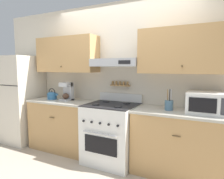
{
  "coord_description": "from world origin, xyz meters",
  "views": [
    {
      "loc": [
        1.38,
        -2.44,
        1.48
      ],
      "look_at": [
        0.01,
        0.26,
        1.14
      ],
      "focal_mm": 32.0,
      "sensor_mm": 36.0,
      "label": 1
    }
  ],
  "objects_px": {
    "stove_range": "(112,133)",
    "tea_kettle": "(52,95)",
    "microwave": "(208,103)",
    "utensil_crock": "(169,105)",
    "coffee_maker": "(67,91)",
    "refrigerator": "(21,99)"
  },
  "relations": [
    {
      "from": "tea_kettle",
      "to": "microwave",
      "type": "relative_size",
      "value": 0.45
    },
    {
      "from": "stove_range",
      "to": "microwave",
      "type": "height_order",
      "value": "microwave"
    },
    {
      "from": "refrigerator",
      "to": "tea_kettle",
      "type": "distance_m",
      "value": 0.79
    },
    {
      "from": "microwave",
      "to": "utensil_crock",
      "type": "relative_size",
      "value": 1.77
    },
    {
      "from": "coffee_maker",
      "to": "microwave",
      "type": "bearing_deg",
      "value": -0.2
    },
    {
      "from": "refrigerator",
      "to": "microwave",
      "type": "relative_size",
      "value": 3.32
    },
    {
      "from": "utensil_crock",
      "to": "microwave",
      "type": "bearing_deg",
      "value": 2.1
    },
    {
      "from": "stove_range",
      "to": "tea_kettle",
      "type": "xyz_separation_m",
      "value": [
        -1.27,
        0.06,
        0.51
      ]
    },
    {
      "from": "microwave",
      "to": "utensil_crock",
      "type": "distance_m",
      "value": 0.49
    },
    {
      "from": "stove_range",
      "to": "tea_kettle",
      "type": "distance_m",
      "value": 1.36
    },
    {
      "from": "tea_kettle",
      "to": "utensil_crock",
      "type": "relative_size",
      "value": 0.79
    },
    {
      "from": "stove_range",
      "to": "microwave",
      "type": "bearing_deg",
      "value": 3.27
    },
    {
      "from": "tea_kettle",
      "to": "microwave",
      "type": "bearing_deg",
      "value": 0.39
    },
    {
      "from": "stove_range",
      "to": "refrigerator",
      "type": "height_order",
      "value": "refrigerator"
    },
    {
      "from": "refrigerator",
      "to": "tea_kettle",
      "type": "xyz_separation_m",
      "value": [
        0.78,
        0.06,
        0.12
      ]
    },
    {
      "from": "coffee_maker",
      "to": "utensil_crock",
      "type": "relative_size",
      "value": 1.11
    },
    {
      "from": "microwave",
      "to": "refrigerator",
      "type": "bearing_deg",
      "value": -178.72
    },
    {
      "from": "coffee_maker",
      "to": "utensil_crock",
      "type": "xyz_separation_m",
      "value": [
        1.79,
        -0.03,
        -0.08
      ]
    },
    {
      "from": "stove_range",
      "to": "utensil_crock",
      "type": "bearing_deg",
      "value": 3.93
    },
    {
      "from": "refrigerator",
      "to": "coffee_maker",
      "type": "relative_size",
      "value": 5.28
    },
    {
      "from": "tea_kettle",
      "to": "coffee_maker",
      "type": "xyz_separation_m",
      "value": [
        0.34,
        0.03,
        0.08
      ]
    },
    {
      "from": "tea_kettle",
      "to": "utensil_crock",
      "type": "bearing_deg",
      "value": 0.0
    }
  ]
}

